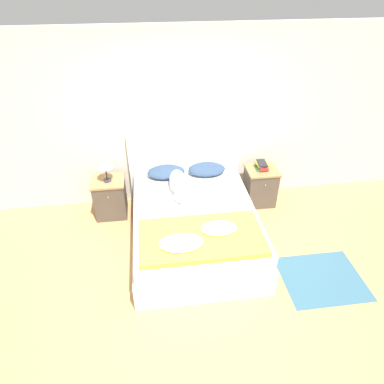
% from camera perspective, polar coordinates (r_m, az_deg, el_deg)
% --- Properties ---
extents(ground_plane, '(16.00, 16.00, 0.00)m').
position_cam_1_polar(ground_plane, '(4.04, 0.30, -17.99)').
color(ground_plane, tan).
extents(wall_back, '(9.00, 0.06, 2.55)m').
position_cam_1_polar(wall_back, '(4.96, -3.09, 11.65)').
color(wall_back, beige).
rests_on(wall_back, ground_plane).
extents(bed, '(1.59, 2.06, 0.57)m').
position_cam_1_polar(bed, '(4.54, 0.35, -5.54)').
color(bed, white).
rests_on(bed, ground_plane).
extents(headboard, '(1.67, 0.06, 1.15)m').
position_cam_1_polar(headboard, '(5.21, -1.24, 4.55)').
color(headboard, white).
rests_on(headboard, ground_plane).
extents(nightstand_left, '(0.46, 0.43, 0.60)m').
position_cam_1_polar(nightstand_left, '(5.15, -13.44, -0.85)').
color(nightstand_left, '#4C4238').
rests_on(nightstand_left, ground_plane).
extents(nightstand_right, '(0.46, 0.43, 0.60)m').
position_cam_1_polar(nightstand_right, '(5.36, 11.28, 1.01)').
color(nightstand_right, '#4C4238').
rests_on(nightstand_right, ground_plane).
extents(pillow_left, '(0.55, 0.35, 0.14)m').
position_cam_1_polar(pillow_left, '(4.96, -4.34, 3.34)').
color(pillow_left, navy).
rests_on(pillow_left, bed).
extents(pillow_right, '(0.55, 0.35, 0.14)m').
position_cam_1_polar(pillow_right, '(5.01, 2.47, 3.81)').
color(pillow_right, navy).
rests_on(pillow_right, bed).
extents(quilt, '(1.39, 0.75, 0.12)m').
position_cam_1_polar(quilt, '(3.86, 1.46, -7.58)').
color(quilt, yellow).
rests_on(quilt, bed).
extents(dog, '(0.23, 0.76, 0.23)m').
position_cam_1_polar(dog, '(4.62, -2.28, 1.36)').
color(dog, silver).
rests_on(dog, bed).
extents(book_stack, '(0.19, 0.23, 0.11)m').
position_cam_1_polar(book_stack, '(5.20, 11.60, 4.33)').
color(book_stack, '#337547').
rests_on(book_stack, nightstand_right).
extents(table_lamp, '(0.23, 0.23, 0.36)m').
position_cam_1_polar(table_lamp, '(4.84, -14.36, 4.59)').
color(table_lamp, '#2D2D33').
rests_on(table_lamp, nightstand_left).
extents(rug, '(0.96, 0.81, 0.00)m').
position_cam_1_polar(rug, '(4.55, 20.83, -13.28)').
color(rug, '#335B70').
rests_on(rug, ground_plane).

